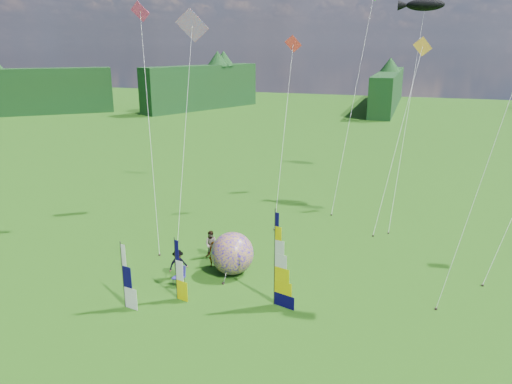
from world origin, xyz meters
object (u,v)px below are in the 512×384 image
(feather_banner_main, at_px, (275,259))
(spectator_b, at_px, (211,244))
(kite_whale, at_px, (409,100))
(spectator_d, at_px, (242,249))
(side_banner_far, at_px, (123,276))
(side_banner_left, at_px, (176,270))
(camp_chair, at_px, (179,276))
(bol_inflatable, at_px, (232,253))
(spectator_c, at_px, (178,264))
(spectator_a, at_px, (213,254))

(feather_banner_main, xyz_separation_m, spectator_b, (-5.36, 4.38, -1.64))
(kite_whale, bearing_deg, spectator_d, -115.65)
(feather_banner_main, xyz_separation_m, side_banner_far, (-7.15, -2.66, -0.78))
(feather_banner_main, bearing_deg, side_banner_left, -151.80)
(side_banner_far, xyz_separation_m, camp_chair, (1.53, 3.00, -1.19))
(bol_inflatable, height_order, spectator_c, bol_inflatable)
(feather_banner_main, xyz_separation_m, camp_chair, (-5.62, 0.34, -1.97))
(bol_inflatable, xyz_separation_m, spectator_c, (-2.69, -1.60, -0.37))
(camp_chair, relative_size, kite_whale, 0.06)
(spectator_c, distance_m, camp_chair, 0.92)
(spectator_a, height_order, camp_chair, spectator_a)
(side_banner_left, relative_size, kite_whale, 0.19)
(bol_inflatable, bearing_deg, camp_chair, -134.04)
(bol_inflatable, xyz_separation_m, spectator_d, (0.04, 1.49, -0.34))
(bol_inflatable, distance_m, spectator_c, 3.16)
(spectator_c, height_order, camp_chair, spectator_c)
(side_banner_left, height_order, camp_chair, side_banner_left)
(side_banner_far, xyz_separation_m, spectator_c, (1.13, 3.76, -0.86))
(camp_chair, bearing_deg, side_banner_far, -112.92)
(side_banner_far, relative_size, spectator_b, 1.98)
(spectator_b, height_order, spectator_c, spectator_b)
(bol_inflatable, relative_size, spectator_d, 1.37)
(side_banner_far, bearing_deg, side_banner_left, 47.89)
(spectator_d, height_order, camp_chair, spectator_d)
(spectator_b, relative_size, spectator_d, 0.96)
(side_banner_left, xyz_separation_m, spectator_c, (-0.99, 2.16, -0.80))
(feather_banner_main, height_order, spectator_d, feather_banner_main)
(bol_inflatable, distance_m, spectator_d, 1.53)
(feather_banner_main, height_order, spectator_a, feather_banner_main)
(spectator_a, xyz_separation_m, spectator_d, (1.46, 0.97, 0.13))
(side_banner_left, xyz_separation_m, kite_whale, (10.43, 18.66, 7.10))
(spectator_a, relative_size, camp_chair, 1.42)
(side_banner_far, xyz_separation_m, bol_inflatable, (3.82, 5.37, -0.49))
(bol_inflatable, distance_m, camp_chair, 3.37)
(side_banner_far, distance_m, camp_chair, 3.57)
(bol_inflatable, relative_size, spectator_b, 1.42)
(spectator_d, relative_size, camp_chair, 1.66)
(side_banner_left, bearing_deg, kite_whale, 75.54)
(spectator_c, bearing_deg, side_banner_far, -158.05)
(spectator_b, height_order, kite_whale, kite_whale)
(spectator_b, relative_size, kite_whale, 0.10)
(camp_chair, xyz_separation_m, kite_whale, (11.02, 17.27, 8.23))
(bol_inflatable, bearing_deg, kite_whale, 59.63)
(side_banner_left, distance_m, spectator_a, 4.38)
(side_banner_left, height_order, spectator_c, side_banner_left)
(spectator_b, bearing_deg, camp_chair, -102.18)
(spectator_c, bearing_deg, bol_inflatable, -20.54)
(feather_banner_main, relative_size, spectator_a, 3.23)
(side_banner_far, height_order, camp_chair, side_banner_far)
(side_banner_left, xyz_separation_m, spectator_b, (-0.33, 5.42, -0.80))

